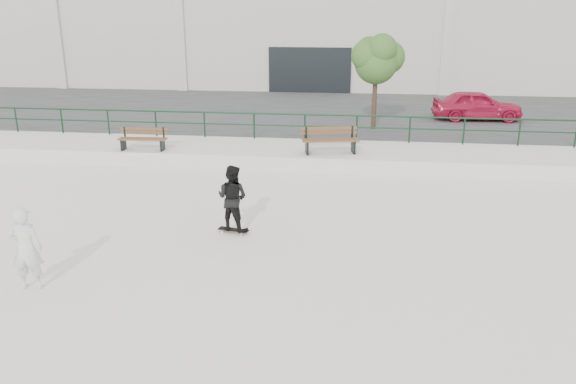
# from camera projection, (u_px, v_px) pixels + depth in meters

# --- Properties ---
(ground) EXTENTS (120.00, 120.00, 0.00)m
(ground) POSITION_uv_depth(u_px,v_px,m) (209.00, 272.00, 11.99)
(ground) COLOR silver
(ground) RESTS_ON ground
(ledge) EXTENTS (30.00, 3.00, 0.50)m
(ledge) POSITION_uv_depth(u_px,v_px,m) (275.00, 153.00, 20.88)
(ledge) COLOR silver
(ledge) RESTS_ON ground
(parking_strip) EXTENTS (60.00, 14.00, 0.50)m
(parking_strip) POSITION_uv_depth(u_px,v_px,m) (299.00, 113.00, 28.89)
(parking_strip) COLOR #353535
(parking_strip) RESTS_ON ground
(railing) EXTENTS (28.00, 0.06, 1.03)m
(railing) POSITION_uv_depth(u_px,v_px,m) (279.00, 121.00, 21.79)
(railing) COLOR #13341C
(railing) RESTS_ON ledge
(commercial_building) EXTENTS (44.20, 16.33, 8.00)m
(commercial_building) POSITION_uv_depth(u_px,v_px,m) (320.00, 21.00, 40.75)
(commercial_building) COLOR beige
(commercial_building) RESTS_ON ground
(bench_left) EXTENTS (1.76, 0.61, 0.80)m
(bench_left) POSITION_uv_depth(u_px,v_px,m) (143.00, 139.00, 20.27)
(bench_left) COLOR brown
(bench_left) RESTS_ON ledge
(bench_right) EXTENTS (2.06, 0.98, 0.92)m
(bench_right) POSITION_uv_depth(u_px,v_px,m) (330.00, 140.00, 19.81)
(bench_right) COLOR brown
(bench_right) RESTS_ON ledge
(tree) EXTENTS (2.22, 1.98, 3.95)m
(tree) POSITION_uv_depth(u_px,v_px,m) (377.00, 58.00, 23.10)
(tree) COLOR #4A3725
(tree) RESTS_ON parking_strip
(red_car) EXTENTS (4.04, 1.76, 1.36)m
(red_car) POSITION_uv_depth(u_px,v_px,m) (477.00, 105.00, 25.72)
(red_car) COLOR #B91638
(red_car) RESTS_ON parking_strip
(skateboard) EXTENTS (0.80, 0.36, 0.09)m
(skateboard) POSITION_uv_depth(u_px,v_px,m) (233.00, 230.00, 14.11)
(skateboard) COLOR black
(skateboard) RESTS_ON ground
(standing_skater) EXTENTS (0.96, 0.85, 1.66)m
(standing_skater) POSITION_uv_depth(u_px,v_px,m) (232.00, 198.00, 13.84)
(standing_skater) COLOR black
(standing_skater) RESTS_ON skateboard
(seated_skater) EXTENTS (0.69, 0.51, 1.73)m
(seated_skater) POSITION_uv_depth(u_px,v_px,m) (26.00, 248.00, 11.07)
(seated_skater) COLOR silver
(seated_skater) RESTS_ON ground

